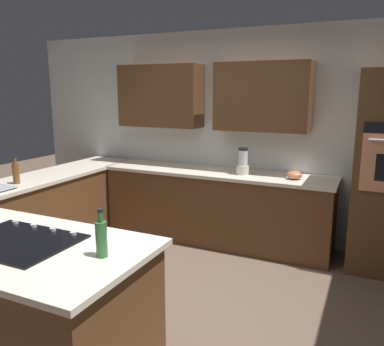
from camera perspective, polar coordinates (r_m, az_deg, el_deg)
name	(u,v)px	position (r m, az deg, el deg)	size (l,w,h in m)	color
ground_plane	(153,310)	(3.63, -5.74, -19.09)	(14.00, 14.00, 0.00)	brown
wall_back	(228,125)	(5.02, 5.19, 6.90)	(6.00, 0.44, 2.60)	silver
lower_cabinets_back	(216,208)	(4.92, 3.43, -5.11)	(2.80, 0.60, 0.86)	brown
countertop_back	(216,173)	(4.81, 3.49, 0.02)	(2.84, 0.64, 0.04)	silver
lower_cabinets_side	(41,217)	(4.92, -21.07, -5.91)	(0.60, 2.90, 0.86)	brown
countertop_side	(38,179)	(4.81, -21.47, -0.80)	(0.64, 2.94, 0.04)	silver
island_base	(23,308)	(3.03, -23.29, -17.47)	(1.70, 0.90, 0.86)	brown
island_top	(17,245)	(2.84, -24.04, -9.49)	(1.78, 0.98, 0.04)	silver
cooktop	(17,241)	(2.84, -24.00, -8.94)	(0.76, 0.56, 0.03)	black
blender	(243,163)	(4.63, 7.37, 1.43)	(0.15, 0.15, 0.31)	beige
mixing_bowl	(294,175)	(4.51, 14.62, -0.30)	(0.17, 0.17, 0.09)	#CC724C
dish_soap_bottle	(16,173)	(4.53, -24.15, 0.06)	(0.07, 0.07, 0.30)	brown
second_bottle	(101,238)	(2.40, -12.99, -9.10)	(0.07, 0.07, 0.30)	#336B38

